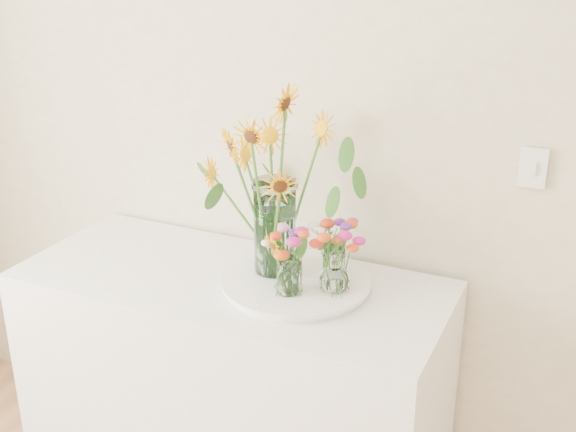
# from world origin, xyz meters

# --- Properties ---
(counter) EXTENTS (1.40, 0.60, 0.90)m
(counter) POSITION_xyz_m (-0.42, 1.93, 0.45)
(counter) COLOR white
(counter) RESTS_ON ground_plane
(tray) EXTENTS (0.44, 0.44, 0.02)m
(tray) POSITION_xyz_m (-0.20, 1.96, 0.91)
(tray) COLOR white
(tray) RESTS_ON counter
(mason_jar) EXTENTS (0.17, 0.17, 0.31)m
(mason_jar) POSITION_xyz_m (-0.28, 1.99, 1.08)
(mason_jar) COLOR #A6D8CA
(mason_jar) RESTS_ON tray
(sunflower_bouquet) EXTENTS (1.12, 1.12, 0.61)m
(sunflower_bouquet) POSITION_xyz_m (-0.28, 1.99, 1.23)
(sunflower_bouquet) COLOR #FFAD05
(sunflower_bouquet) RESTS_ON tray
(small_vase_a) EXTENTS (0.10, 0.10, 0.13)m
(small_vase_a) POSITION_xyz_m (-0.18, 1.87, 0.99)
(small_vase_a) COLOR white
(small_vase_a) RESTS_ON tray
(wildflower_posy_a) EXTENTS (0.20, 0.20, 0.22)m
(wildflower_posy_a) POSITION_xyz_m (-0.18, 1.87, 1.03)
(wildflower_posy_a) COLOR #CD4511
(wildflower_posy_a) RESTS_ON tray
(small_vase_b) EXTENTS (0.12, 0.12, 0.13)m
(small_vase_b) POSITION_xyz_m (-0.06, 1.94, 0.99)
(small_vase_b) COLOR white
(small_vase_b) RESTS_ON tray
(wildflower_posy_b) EXTENTS (0.23, 0.23, 0.22)m
(wildflower_posy_b) POSITION_xyz_m (-0.06, 1.94, 1.04)
(wildflower_posy_b) COLOR #CD4511
(wildflower_posy_b) RESTS_ON tray
(small_vase_c) EXTENTS (0.08, 0.08, 0.12)m
(small_vase_c) POSITION_xyz_m (-0.10, 2.03, 0.98)
(small_vase_c) COLOR white
(small_vase_c) RESTS_ON tray
(wildflower_posy_c) EXTENTS (0.18, 0.18, 0.21)m
(wildflower_posy_c) POSITION_xyz_m (-0.10, 2.03, 1.03)
(wildflower_posy_c) COLOR #CD4511
(wildflower_posy_c) RESTS_ON tray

